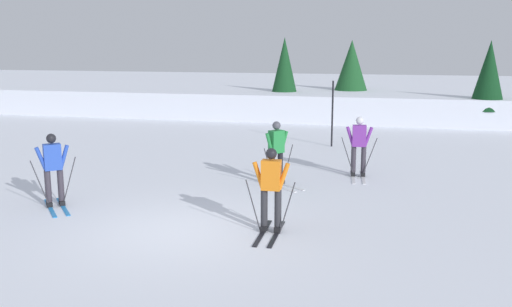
# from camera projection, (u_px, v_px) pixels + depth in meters

# --- Properties ---
(ground_plane) EXTENTS (120.00, 120.00, 0.00)m
(ground_plane) POSITION_uv_depth(u_px,v_px,m) (178.00, 231.00, 11.40)
(ground_plane) COLOR silver
(far_snow_ridge) EXTENTS (80.00, 8.30, 1.30)m
(far_snow_ridge) POSITION_uv_depth(u_px,v_px,m) (311.00, 102.00, 30.21)
(far_snow_ridge) COLOR silver
(far_snow_ridge) RESTS_ON ground
(skier_purple) EXTENTS (1.00, 1.63, 1.71)m
(skier_purple) POSITION_uv_depth(u_px,v_px,m) (359.00, 143.00, 15.90)
(skier_purple) COLOR silver
(skier_purple) RESTS_ON ground
(skier_blue) EXTENTS (1.31, 1.46, 1.71)m
(skier_blue) POSITION_uv_depth(u_px,v_px,m) (53.00, 166.00, 12.97)
(skier_blue) COLOR #237AC6
(skier_blue) RESTS_ON ground
(skier_green) EXTENTS (1.47, 1.30, 1.71)m
(skier_green) POSITION_uv_depth(u_px,v_px,m) (277.00, 151.00, 14.96)
(skier_green) COLOR silver
(skier_green) RESTS_ON ground
(skier_orange) EXTENTS (1.00, 1.61, 1.71)m
(skier_orange) POSITION_uv_depth(u_px,v_px,m) (271.00, 185.00, 11.20)
(skier_orange) COLOR black
(skier_orange) RESTS_ON ground
(trail_marker_pole) EXTENTS (0.06, 0.06, 2.40)m
(trail_marker_pole) POSITION_uv_depth(u_px,v_px,m) (332.00, 114.00, 20.50)
(trail_marker_pole) COLOR black
(trail_marker_pole) RESTS_ON ground
(conifer_far_left) EXTENTS (1.95, 1.95, 3.90)m
(conifer_far_left) POSITION_uv_depth(u_px,v_px,m) (351.00, 69.00, 29.38)
(conifer_far_left) COLOR #513823
(conifer_far_left) RESTS_ON ground
(conifer_far_right) EXTENTS (1.56, 1.56, 3.86)m
(conifer_far_right) POSITION_uv_depth(u_px,v_px,m) (489.00, 76.00, 24.75)
(conifer_far_right) COLOR #513823
(conifer_far_right) RESTS_ON ground
(conifer_far_centre) EXTENTS (1.49, 1.49, 4.02)m
(conifer_far_centre) POSITION_uv_depth(u_px,v_px,m) (284.00, 70.00, 28.59)
(conifer_far_centre) COLOR #513823
(conifer_far_centre) RESTS_ON ground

